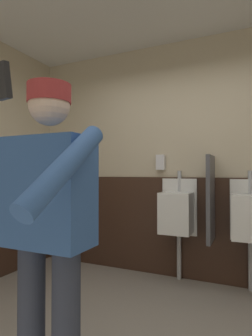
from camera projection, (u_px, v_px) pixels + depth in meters
The scene contains 8 objects.
wall_back at pixel (194, 158), 3.26m from camera, with size 4.75×0.12×2.78m, color beige.
wainscot_band_back at pixel (193, 228), 3.18m from camera, with size 4.15×0.03×1.16m, color #382319.
urinal_left at pixel (177, 212), 3.11m from camera, with size 0.40×0.34×1.24m.
urinal_middle at pixel (250, 216), 2.80m from camera, with size 0.40×0.34×1.24m.
privacy_divider_panel at pixel (211, 198), 2.89m from camera, with size 0.04×0.40×0.90m, color #4C4C51.
person at pixel (48, 219), 1.40m from camera, with size 0.66×0.60×1.67m.
cell_phone at pixel (2, 81), 0.85m from camera, with size 0.06×0.02×0.11m, color black.
soap_dispenser at pixel (161, 162), 3.32m from camera, with size 0.10×0.07×0.18m, color silver.
Camera 1 is at (0.63, -1.57, 1.22)m, focal length 29.70 mm.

